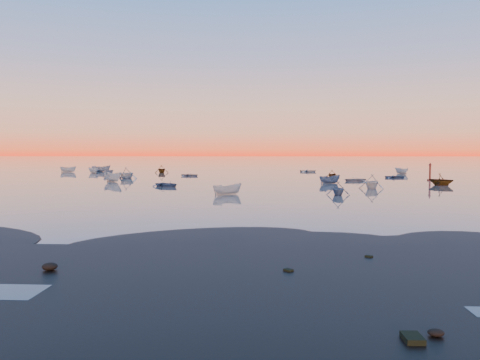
# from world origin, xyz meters

# --- Properties ---
(ground) EXTENTS (600.00, 600.00, 0.00)m
(ground) POSITION_xyz_m (0.00, 100.00, 0.00)
(ground) COLOR #695F57
(ground) RESTS_ON ground
(mud_lobes) EXTENTS (140.00, 6.00, 0.07)m
(mud_lobes) POSITION_xyz_m (0.00, -1.00, 0.01)
(mud_lobes) COLOR black
(mud_lobes) RESTS_ON ground
(moored_fleet) EXTENTS (124.00, 58.00, 1.20)m
(moored_fleet) POSITION_xyz_m (0.00, 53.00, 0.00)
(moored_fleet) COLOR #BBBBB7
(moored_fleet) RESTS_ON ground
(boat_near_left) EXTENTS (3.98, 4.16, 1.02)m
(boat_near_left) POSITION_xyz_m (-7.21, 36.22, 0.00)
(boat_near_left) COLOR #3A5170
(boat_near_left) RESTS_ON ground
(boat_near_center) EXTENTS (3.02, 3.79, 1.22)m
(boat_near_center) POSITION_xyz_m (1.79, 25.29, 0.00)
(boat_near_center) COLOR #BBBBB7
(boat_near_center) RESTS_ON ground
(boat_near_right) EXTENTS (3.33, 1.63, 1.14)m
(boat_near_right) POSITION_xyz_m (13.97, 25.23, 0.00)
(boat_near_right) COLOR #3A5170
(boat_near_right) RESTS_ON ground
(channel_marker) EXTENTS (0.85, 0.85, 3.03)m
(channel_marker) POSITION_xyz_m (32.95, 51.59, 1.20)
(channel_marker) COLOR #4E1810
(channel_marker) RESTS_ON ground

